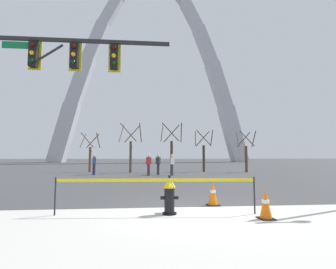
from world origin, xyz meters
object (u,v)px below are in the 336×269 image
(fire_hydrant, at_px, (169,196))
(traffic_cone_by_hydrant, at_px, (266,204))
(pedestrian_walking_left, at_px, (172,165))
(monument_arch, at_px, (151,77))
(pedestrian_walking_right, at_px, (149,165))
(pedestrian_near_trees, at_px, (158,164))
(pedestrian_standing_center, at_px, (94,164))
(traffic_cone_mid_sidewalk, at_px, (213,193))
(traffic_signal_gantry, at_px, (43,76))

(fire_hydrant, distance_m, traffic_cone_by_hydrant, 2.33)
(fire_hydrant, distance_m, pedestrian_walking_left, 12.91)
(pedestrian_walking_left, bearing_deg, monument_arch, 91.09)
(fire_hydrant, xyz_separation_m, traffic_cone_by_hydrant, (2.23, -0.68, -0.11))
(pedestrian_walking_right, height_order, pedestrian_near_trees, same)
(fire_hydrant, distance_m, pedestrian_standing_center, 14.67)
(pedestrian_walking_right, bearing_deg, pedestrian_standing_center, 164.03)
(traffic_cone_mid_sidewalk, xyz_separation_m, pedestrian_walking_left, (-0.03, 11.76, 0.46))
(monument_arch, bearing_deg, pedestrian_standing_center, -97.71)
(pedestrian_walking_left, distance_m, pedestrian_near_trees, 1.23)
(traffic_signal_gantry, height_order, pedestrian_walking_left, traffic_signal_gantry)
(traffic_cone_mid_sidewalk, relative_size, pedestrian_near_trees, 0.46)
(traffic_cone_mid_sidewalk, bearing_deg, traffic_signal_gantry, 165.93)
(monument_arch, bearing_deg, traffic_signal_gantry, -95.53)
(fire_hydrant, height_order, pedestrian_walking_left, pedestrian_walking_left)
(fire_hydrant, relative_size, pedestrian_walking_left, 0.62)
(traffic_signal_gantry, bearing_deg, monument_arch, 84.47)
(traffic_cone_by_hydrant, height_order, traffic_cone_mid_sidewalk, same)
(fire_hydrant, bearing_deg, traffic_cone_by_hydrant, -17.01)
(pedestrian_walking_left, bearing_deg, traffic_signal_gantry, -118.48)
(pedestrian_walking_left, bearing_deg, pedestrian_near_trees, 144.31)
(traffic_cone_mid_sidewalk, height_order, pedestrian_walking_right, pedestrian_walking_right)
(traffic_cone_mid_sidewalk, relative_size, monument_arch, 0.02)
(traffic_cone_by_hydrant, relative_size, pedestrian_standing_center, 0.46)
(fire_hydrant, xyz_separation_m, pedestrian_walking_right, (-0.36, 12.71, 0.35))
(traffic_cone_by_hydrant, height_order, pedestrian_walking_right, pedestrian_walking_right)
(traffic_cone_by_hydrant, xyz_separation_m, pedestrian_walking_right, (-2.59, 13.39, 0.46))
(monument_arch, bearing_deg, pedestrian_walking_right, -91.44)
(traffic_cone_mid_sidewalk, xyz_separation_m, pedestrian_standing_center, (-6.03, 12.87, 0.46))
(pedestrian_standing_center, bearing_deg, fire_hydrant, -71.70)
(fire_hydrant, xyz_separation_m, pedestrian_standing_center, (-4.61, 13.93, 0.35))
(traffic_cone_mid_sidewalk, distance_m, pedestrian_near_trees, 12.53)
(monument_arch, height_order, pedestrian_near_trees, monument_arch)
(traffic_signal_gantry, distance_m, pedestrian_standing_center, 11.97)
(pedestrian_walking_right, bearing_deg, monument_arch, 88.56)
(traffic_signal_gantry, xyz_separation_m, pedestrian_walking_left, (5.62, 10.35, -3.45))
(traffic_signal_gantry, relative_size, pedestrian_walking_right, 4.04)
(fire_hydrant, height_order, pedestrian_standing_center, pedestrian_standing_center)
(fire_hydrant, bearing_deg, pedestrian_near_trees, 88.34)
(traffic_cone_mid_sidewalk, xyz_separation_m, traffic_signal_gantry, (-5.64, 1.41, 3.91))
(traffic_cone_mid_sidewalk, relative_size, pedestrian_walking_left, 0.46)
(traffic_cone_by_hydrant, height_order, monument_arch, monument_arch)
(traffic_signal_gantry, relative_size, pedestrian_near_trees, 4.04)
(traffic_cone_mid_sidewalk, distance_m, pedestrian_walking_right, 11.80)
(traffic_signal_gantry, bearing_deg, pedestrian_standing_center, 91.93)
(fire_hydrant, bearing_deg, pedestrian_standing_center, 108.30)
(traffic_cone_by_hydrant, distance_m, monument_arch, 56.91)
(traffic_cone_mid_sidewalk, relative_size, pedestrian_standing_center, 0.46)
(pedestrian_walking_left, xyz_separation_m, pedestrian_walking_right, (-1.76, -0.11, 0.00))
(fire_hydrant, xyz_separation_m, monument_arch, (0.64, 52.66, 19.66))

